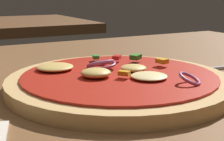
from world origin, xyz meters
TOP-DOWN VIEW (x-y plane):
  - dining_table at (0.00, 0.00)m, footprint 1.17×0.88m
  - pizza at (0.00, 0.00)m, footprint 0.29×0.29m
  - fork at (0.18, 0.02)m, footprint 0.18×0.04m

SIDE VIEW (x-z plane):
  - dining_table at x=0.00m, z-range 0.00..0.04m
  - fork at x=0.18m, z-range 0.04..0.04m
  - pizza at x=0.00m, z-range 0.03..0.07m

